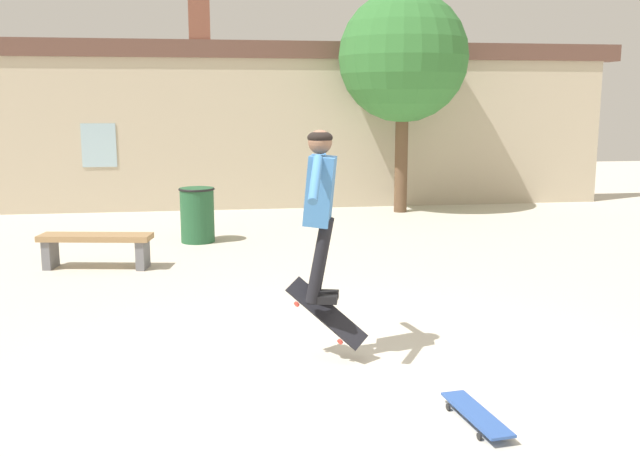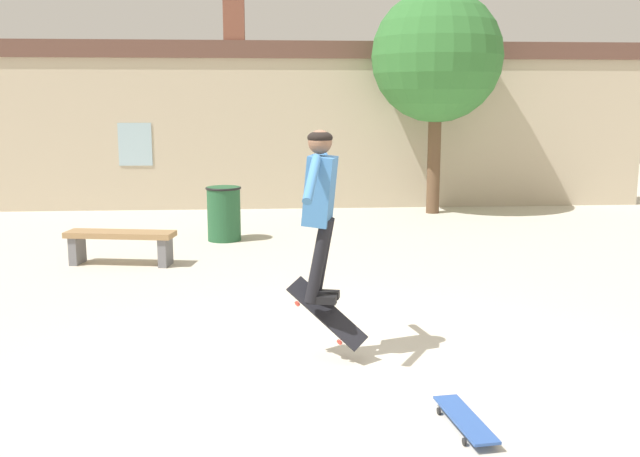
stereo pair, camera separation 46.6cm
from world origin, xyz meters
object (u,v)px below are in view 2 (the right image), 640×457
at_px(trash_bin, 224,212).
at_px(skater, 320,200).
at_px(park_bench, 121,241).
at_px(tree_right, 437,57).
at_px(skateboard_resting, 465,419).
at_px(skateboard_flipping, 327,313).

relative_size(trash_bin, skater, 0.60).
bearing_deg(park_bench, tree_right, 48.38).
bearing_deg(skateboard_resting, trash_bin, -170.20).
bearing_deg(skateboard_resting, skateboard_flipping, -155.69).
relative_size(skater, skateboard_flipping, 2.08).
xyz_separation_m(skateboard_flipping, skateboard_resting, (0.88, -1.46, -0.37)).
bearing_deg(skateboard_flipping, tree_right, 98.75).
bearing_deg(park_bench, skater, -47.63).
distance_m(trash_bin, skater, 5.98).
relative_size(tree_right, trash_bin, 5.00).
distance_m(tree_right, trash_bin, 5.68).
bearing_deg(trash_bin, skater, -78.32).
height_order(skateboard_flipping, skateboard_resting, skateboard_flipping).
distance_m(skater, skateboard_flipping, 1.04).
bearing_deg(park_bench, skateboard_flipping, -46.82).
bearing_deg(tree_right, skateboard_flipping, -109.21).
bearing_deg(skater, park_bench, 136.64).
height_order(park_bench, skateboard_flipping, skateboard_flipping).
distance_m(skater, skateboard_resting, 2.21).
relative_size(trash_bin, skateboard_resting, 1.11).
height_order(park_bench, skateboard_resting, park_bench).
height_order(skater, skateboard_resting, skater).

